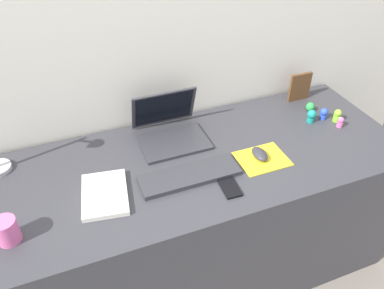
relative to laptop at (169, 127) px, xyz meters
The scene contains 16 objects.
ground_plane 0.82m from the laptop, 76.19° to the right, with size 6.00×6.00×0.00m, color slate.
back_wall 0.21m from the laptop, 75.02° to the left, with size 3.06×0.05×1.44m, color silver.
desk 0.47m from the laptop, 76.19° to the right, with size 1.86×0.71×0.74m, color #38383D.
laptop is the anchor object (origin of this frame).
keyboard 0.30m from the laptop, 92.91° to the right, with size 0.41×0.13×0.02m, color #333338.
mousepad 0.44m from the laptop, 43.85° to the right, with size 0.21×0.17×0.00m, color yellow.
mouse 0.42m from the laptop, 43.27° to the right, with size 0.06×0.10×0.03m, color #333338.
cell_phone 0.42m from the laptop, 75.12° to the right, with size 0.06×0.13×0.01m, color black.
notebook_pad 0.45m from the laptop, 142.08° to the right, with size 0.17×0.24×0.02m, color silver.
picture_frame 0.74m from the laptop, ahead, with size 0.12×0.02×0.15m, color brown.
coffee_mug 0.78m from the laptop, 152.25° to the right, with size 0.08×0.08×0.09m, color pink.
toy_figurine_lime 0.82m from the laptop, 12.61° to the right, with size 0.04×0.04×0.06m.
toy_figurine_green 0.73m from the laptop, ahead, with size 0.04×0.04×0.05m, color green.
toy_figurine_teal 0.69m from the laptop, 11.57° to the right, with size 0.04×0.04×0.07m.
toy_figurine_blue 0.76m from the laptop, 10.35° to the right, with size 0.04×0.04×0.06m.
toy_figurine_pink 0.81m from the laptop, 15.94° to the right, with size 0.03×0.03×0.05m.
Camera 1 is at (-0.48, -1.16, 1.79)m, focal length 35.92 mm.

